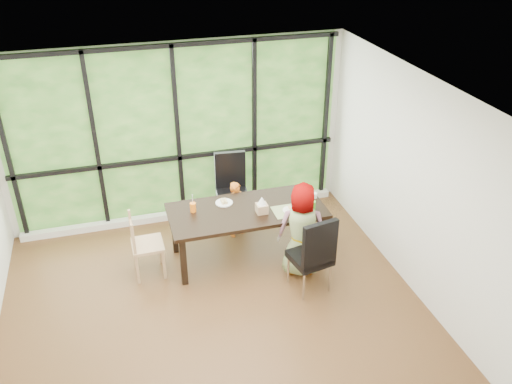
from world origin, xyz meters
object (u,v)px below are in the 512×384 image
chair_window_leather (232,190)px  plate_near (291,210)px  plate_far (224,203)px  white_mug (314,195)px  child_older (303,229)px  orange_cup (193,207)px  chair_end_beech (147,245)px  tissue_box (262,208)px  dining_table (247,233)px  child_toddler (237,209)px  chair_interior_leather (310,252)px  green_cup (312,206)px

chair_window_leather → plate_near: size_ratio=5.08×
plate_far → white_mug: size_ratio=3.20×
plate_far → white_mug: bearing=-9.3°
child_older → orange_cup: (-1.31, 0.66, 0.16)m
plate_far → orange_cup: size_ratio=1.85×
chair_end_beech → tissue_box: bearing=-95.2°
chair_window_leather → orange_cup: bearing=-127.0°
plate_far → orange_cup: (-0.44, -0.10, 0.06)m
plate_far → tissue_box: (0.42, -0.37, 0.06)m
dining_table → white_mug: white_mug is taller
chair_window_leather → child_toddler: size_ratio=1.26×
chair_interior_leather → tissue_box: size_ratio=7.41×
child_toddler → plate_far: child_toddler is taller
chair_window_leather → child_older: child_older is taller
chair_window_leather → green_cup: (0.80, -1.18, 0.28)m
chair_window_leather → chair_interior_leather: (0.55, -1.80, 0.00)m
white_mug → tissue_box: bearing=-168.2°
chair_window_leather → child_toddler: chair_window_leather is taller
child_older → white_mug: (0.36, 0.56, 0.14)m
chair_interior_leather → child_toddler: bearing=-79.1°
chair_window_leather → tissue_box: size_ratio=7.41×
chair_end_beech → plate_near: size_ratio=4.23×
chair_end_beech → tissue_box: size_ratio=6.18×
child_toddler → tissue_box: tissue_box is taller
chair_window_leather → plate_near: bearing=-59.2°
chair_interior_leather → orange_cup: (-1.27, 1.02, 0.27)m
chair_window_leather → child_toddler: (-0.03, -0.36, -0.11)m
child_toddler → tissue_box: (0.17, -0.70, 0.39)m
white_mug → green_cup: bearing=-116.7°
plate_far → dining_table: bearing=-42.7°
chair_window_leather → plate_far: chair_window_leather is taller
chair_interior_leather → white_mug: 1.03m
chair_interior_leather → dining_table: bearing=-67.7°
plate_near → plate_far: bearing=151.7°
child_toddler → tissue_box: 0.81m
child_older → white_mug: child_older is taller
chair_end_beech → green_cup: (2.16, -0.25, 0.37)m
child_older → tissue_box: size_ratio=8.91×
tissue_box → chair_end_beech: bearing=175.6°
chair_window_leather → chair_end_beech: 1.66m
chair_window_leather → plate_near: 1.25m
orange_cup → green_cup: 1.57m
dining_table → chair_end_beech: chair_end_beech is taller
child_older → white_mug: 0.68m
green_cup → orange_cup: bearing=165.0°
plate_far → green_cup: (1.08, -0.50, 0.06)m
child_older → plate_far: (-0.87, 0.76, 0.11)m
plate_far → orange_cup: 0.45m
green_cup → tissue_box: 0.67m
plate_near → dining_table: bearing=160.1°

